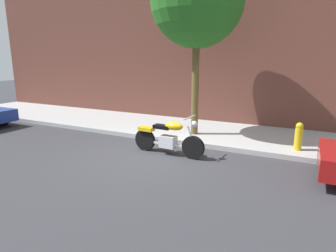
{
  "coord_description": "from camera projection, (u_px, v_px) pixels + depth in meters",
  "views": [
    {
      "loc": [
        3.67,
        -6.26,
        2.55
      ],
      "look_at": [
        0.32,
        0.42,
        0.8
      ],
      "focal_mm": 30.46,
      "sensor_mm": 36.0,
      "label": 1
    }
  ],
  "objects": [
    {
      "name": "sidewalk",
      "position": [
        192.0,
        130.0,
        10.2
      ],
      "size": [
        23.3,
        3.19,
        0.14
      ],
      "primitive_type": "cube",
      "color": "#B2B2B2",
      "rests_on": "ground"
    },
    {
      "name": "motorcycle",
      "position": [
        168.0,
        138.0,
        7.75
      ],
      "size": [
        2.12,
        0.7,
        1.11
      ],
      "color": "black",
      "rests_on": "ground"
    },
    {
      "name": "ground_plane",
      "position": [
        150.0,
        157.0,
        7.63
      ],
      "size": [
        60.0,
        60.0,
        0.0
      ],
      "primitive_type": "plane",
      "color": "#38383D"
    },
    {
      "name": "building_facade",
      "position": [
        212.0,
        15.0,
        10.86
      ],
      "size": [
        23.3,
        0.5,
        8.38
      ],
      "primitive_type": "cube",
      "color": "brown",
      "rests_on": "ground"
    },
    {
      "name": "street_tree",
      "position": [
        197.0,
        1.0,
        8.53
      ],
      "size": [
        2.83,
        2.83,
        5.69
      ],
      "color": "brown",
      "rests_on": "ground"
    },
    {
      "name": "fire_hydrant",
      "position": [
        298.0,
        139.0,
        7.7
      ],
      "size": [
        0.2,
        0.2,
        0.91
      ],
      "color": "gold",
      "rests_on": "ground"
    }
  ]
}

